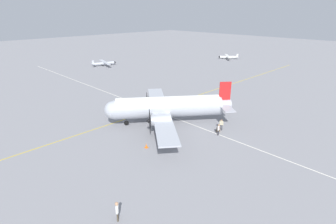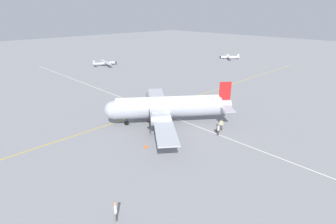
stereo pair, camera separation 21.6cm
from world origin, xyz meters
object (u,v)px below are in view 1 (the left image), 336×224
object	(u,v)px
traffic_cone	(146,146)
suitcase_upright_spare	(219,130)
suitcase_near_door	(218,129)
ramp_agent	(221,123)
passenger_boarding	(219,128)
crew_foreground	(117,209)
light_aircraft_taxiing	(104,63)
airliner_main	(165,107)
light_aircraft_distant	(228,57)

from	to	relation	value
traffic_cone	suitcase_upright_spare	bearing A→B (deg)	160.89
suitcase_near_door	ramp_agent	bearing A→B (deg)	169.02
passenger_boarding	ramp_agent	size ratio (longest dim) A/B	0.94
traffic_cone	ramp_agent	bearing A→B (deg)	162.12
ramp_agent	traffic_cone	distance (m)	11.55
crew_foreground	passenger_boarding	xyz separation A→B (m)	(-18.87, -3.50, -0.11)
crew_foreground	light_aircraft_taxiing	world-z (taller)	light_aircraft_taxiing
crew_foreground	passenger_boarding	distance (m)	19.20
airliner_main	suitcase_upright_spare	xyz separation A→B (m)	(-3.37, 7.44, -2.41)
airliner_main	light_aircraft_taxiing	size ratio (longest dim) A/B	1.98
airliner_main	light_aircraft_distant	bearing A→B (deg)	-117.78
airliner_main	ramp_agent	size ratio (longest dim) A/B	11.30
passenger_boarding	traffic_cone	xyz separation A→B (m)	(9.36, -4.21, -0.75)
ramp_agent	light_aircraft_distant	size ratio (longest dim) A/B	0.23
crew_foreground	ramp_agent	size ratio (longest dim) A/B	1.04
airliner_main	suitcase_near_door	size ratio (longest dim) A/B	30.05
suitcase_near_door	light_aircraft_distant	xyz separation A→B (m)	(-52.35, -32.84, 0.47)
ramp_agent	light_aircraft_taxiing	distance (m)	54.86
passenger_boarding	traffic_cone	distance (m)	10.29
passenger_boarding	traffic_cone	world-z (taller)	passenger_boarding
suitcase_upright_spare	light_aircraft_distant	xyz separation A→B (m)	(-52.41, -32.99, 0.53)
airliner_main	suitcase_near_door	distance (m)	8.39
suitcase_near_door	traffic_cone	size ratio (longest dim) A/B	1.22
crew_foreground	light_aircraft_distant	bearing A→B (deg)	-25.83
suitcase_upright_spare	airliner_main	bearing A→B (deg)	-65.60
ramp_agent	suitcase_near_door	bearing A→B (deg)	60.44
light_aircraft_taxiing	traffic_cone	bearing A→B (deg)	-100.44
crew_foreground	suitcase_near_door	size ratio (longest dim) A/B	2.76
light_aircraft_taxiing	traffic_cone	distance (m)	55.40
light_aircraft_distant	crew_foreground	bearing A→B (deg)	74.99
airliner_main	traffic_cone	distance (m)	8.31
crew_foreground	light_aircraft_distant	xyz separation A→B (m)	(-72.25, -37.12, -0.32)
airliner_main	crew_foreground	distance (m)	20.18
passenger_boarding	light_aircraft_taxiing	world-z (taller)	light_aircraft_taxiing
suitcase_upright_spare	light_aircraft_distant	world-z (taller)	light_aircraft_distant
passenger_boarding	suitcase_near_door	bearing A→B (deg)	-154.86
airliner_main	suitcase_upright_spare	world-z (taller)	airliner_main
suitcase_upright_spare	light_aircraft_taxiing	distance (m)	55.07
traffic_cone	light_aircraft_taxiing	bearing A→B (deg)	-116.50
light_aircraft_taxiing	traffic_cone	size ratio (longest dim) A/B	18.50
light_aircraft_taxiing	light_aircraft_distant	bearing A→B (deg)	-11.87
traffic_cone	passenger_boarding	bearing A→B (deg)	155.79
airliner_main	suitcase_upright_spare	size ratio (longest dim) A/B	37.01
crew_foreground	suitcase_near_door	distance (m)	20.37
crew_foreground	light_aircraft_taxiing	bearing A→B (deg)	6.11
passenger_boarding	light_aircraft_distant	size ratio (longest dim) A/B	0.22
passenger_boarding	suitcase_upright_spare	size ratio (longest dim) A/B	3.07
suitcase_upright_spare	traffic_cone	world-z (taller)	traffic_cone
suitcase_near_door	suitcase_upright_spare	distance (m)	0.18
light_aircraft_distant	light_aircraft_taxiing	distance (m)	43.03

